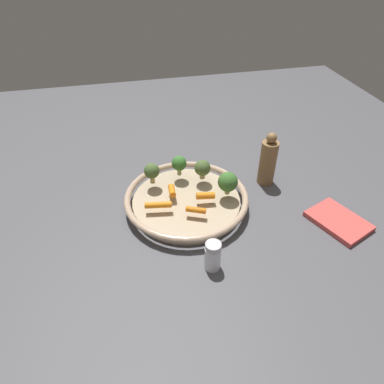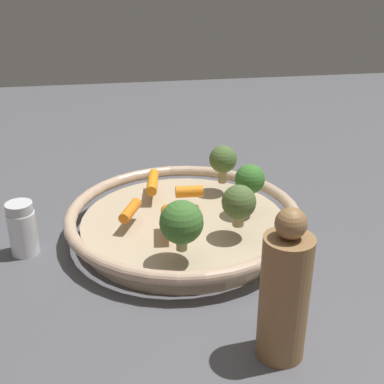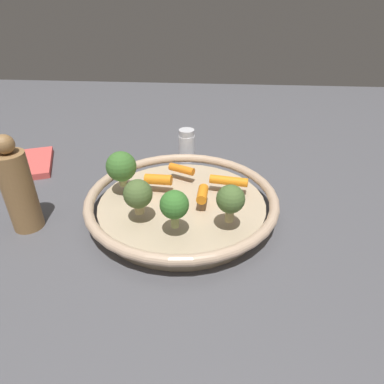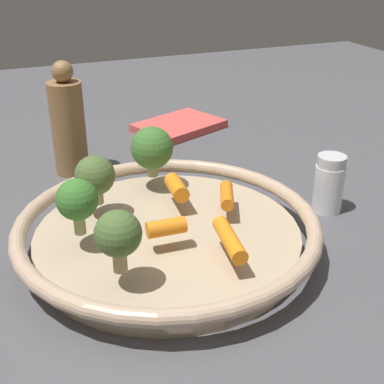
{
  "view_description": "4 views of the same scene",
  "coord_description": "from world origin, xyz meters",
  "views": [
    {
      "loc": [
        0.72,
        -0.15,
        0.63
      ],
      "look_at": [
        0.03,
        0.01,
        0.07
      ],
      "focal_mm": 32.4,
      "sensor_mm": 36.0,
      "label": 1
    },
    {
      "loc": [
        0.1,
        0.64,
        0.37
      ],
      "look_at": [
        -0.01,
        0.03,
        0.08
      ],
      "focal_mm": 47.81,
      "sensor_mm": 36.0,
      "label": 2
    },
    {
      "loc": [
        -0.49,
        -0.06,
        0.35
      ],
      "look_at": [
        -0.03,
        -0.02,
        0.06
      ],
      "focal_mm": 30.91,
      "sensor_mm": 36.0,
      "label": 3
    },
    {
      "loc": [
        -0.16,
        -0.48,
        0.32
      ],
      "look_at": [
        0.03,
        -0.0,
        0.07
      ],
      "focal_mm": 49.18,
      "sensor_mm": 36.0,
      "label": 4
    }
  ],
  "objects": [
    {
      "name": "ground_plane",
      "position": [
        0.0,
        0.0,
        0.0
      ],
      "size": [
        1.97,
        1.97,
        0.0
      ],
      "primitive_type": "plane",
      "color": "#4C4C51"
    },
    {
      "name": "serving_bowl",
      "position": [
        0.0,
        0.0,
        0.02
      ],
      "size": [
        0.34,
        0.34,
        0.04
      ],
      "color": "tan",
      "rests_on": "ground_plane"
    },
    {
      "name": "baby_carrot_right",
      "position": [
        0.08,
        0.01,
        0.05
      ],
      "size": [
        0.03,
        0.05,
        0.02
      ],
      "primitive_type": "cylinder",
      "rotation": [
        1.57,
        0.0,
        5.87
      ],
      "color": "orange",
      "rests_on": "serving_bowl"
    },
    {
      "name": "baby_carrot_center",
      "position": [
        0.04,
        -0.08,
        0.05
      ],
      "size": [
        0.03,
        0.07,
        0.02
      ],
      "primitive_type": "cylinder",
      "rotation": [
        1.57,
        0.0,
        2.99
      ],
      "color": "orange",
      "rests_on": "serving_bowl"
    },
    {
      "name": "baby_carrot_left",
      "position": [
        0.03,
        0.05,
        0.05
      ],
      "size": [
        0.02,
        0.05,
        0.02
      ],
      "primitive_type": "cylinder",
      "rotation": [
        1.62,
        0.0,
        3.03
      ],
      "color": "orange",
      "rests_on": "serving_bowl"
    },
    {
      "name": "baby_carrot_back",
      "position": [
        -0.01,
        -0.04,
        0.05
      ],
      "size": [
        0.04,
        0.02,
        0.02
      ],
      "primitive_type": "cylinder",
      "rotation": [
        1.58,
        0.0,
        4.66
      ],
      "color": "orange",
      "rests_on": "serving_bowl"
    },
    {
      "name": "broccoli_floret_large",
      "position": [
        -0.06,
        0.06,
        0.08
      ],
      "size": [
        0.05,
        0.05,
        0.06
      ],
      "color": "tan",
      "rests_on": "serving_bowl"
    },
    {
      "name": "broccoli_floret_mid",
      "position": [
        -0.07,
        -0.08,
        0.08
      ],
      "size": [
        0.04,
        0.04,
        0.06
      ],
      "color": "tan",
      "rests_on": "serving_bowl"
    },
    {
      "name": "broccoli_floret_small",
      "position": [
        0.02,
        0.11,
        0.08
      ],
      "size": [
        0.05,
        0.05,
        0.07
      ],
      "color": "tan",
      "rests_on": "serving_bowl"
    },
    {
      "name": "broccoli_floret_edge",
      "position": [
        -0.1,
        -0.0,
        0.08
      ],
      "size": [
        0.04,
        0.04,
        0.06
      ],
      "color": "#9AA666",
      "rests_on": "serving_bowl"
    },
    {
      "name": "salt_shaker",
      "position": [
        0.22,
        0.01,
        0.04
      ],
      "size": [
        0.04,
        0.04,
        0.08
      ],
      "color": "white",
      "rests_on": "ground_plane"
    },
    {
      "name": "pepper_mill",
      "position": [
        -0.06,
        0.26,
        0.07
      ],
      "size": [
        0.05,
        0.05,
        0.17
      ],
      "color": "olive",
      "rests_on": "ground_plane"
    },
    {
      "name": "dish_towel",
      "position": [
        0.16,
        0.38,
        0.01
      ],
      "size": [
        0.18,
        0.15,
        0.01
      ],
      "primitive_type": "cube",
      "rotation": [
        0.0,
        0.0,
        0.38
      ],
      "color": "#D14C47",
      "rests_on": "ground_plane"
    }
  ]
}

